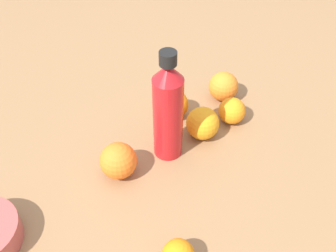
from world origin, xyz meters
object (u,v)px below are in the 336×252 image
at_px(water_bottle, 168,110).
at_px(orange_4, 223,86).
at_px(orange_2, 118,161).
at_px(orange_5, 232,111).
at_px(orange_0, 174,104).
at_px(orange_1, 203,123).

relative_size(water_bottle, orange_4, 3.46).
distance_m(orange_2, orange_4, 0.37).
height_order(water_bottle, orange_5, water_bottle).
relative_size(orange_0, orange_4, 0.94).
distance_m(orange_0, orange_4, 0.15).
relative_size(water_bottle, orange_5, 4.04).
relative_size(orange_1, orange_5, 1.18).
relative_size(orange_1, orange_2, 0.97).
distance_m(water_bottle, orange_4, 0.26).
xyz_separation_m(orange_4, orange_5, (-0.01, 0.09, -0.01)).
height_order(orange_1, orange_2, orange_2).
bearing_deg(orange_1, orange_2, 32.55).
height_order(orange_1, orange_4, orange_1).
bearing_deg(orange_2, orange_5, -146.87).
bearing_deg(orange_2, orange_1, -147.45).
distance_m(orange_1, orange_4, 0.16).
bearing_deg(orange_4, orange_5, 98.06).
bearing_deg(orange_5, orange_0, -7.93).
height_order(orange_0, orange_1, orange_1).
bearing_deg(orange_2, orange_0, -122.17).
height_order(orange_0, orange_4, orange_4).
xyz_separation_m(orange_0, orange_5, (-0.14, 0.02, -0.00)).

